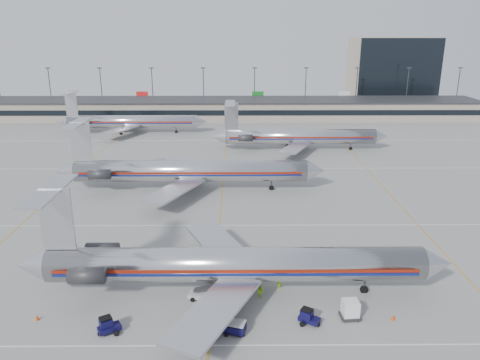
{
  "coord_description": "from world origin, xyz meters",
  "views": [
    {
      "loc": [
        2.66,
        -54.77,
        28.24
      ],
      "look_at": [
        3.18,
        18.24,
        4.5
      ],
      "focal_mm": 35.0,
      "sensor_mm": 36.0,
      "label": 1
    }
  ],
  "objects_px": {
    "jet_second_row": "(185,171)",
    "belt_loader": "(205,295)",
    "jet_foreground": "(227,264)",
    "tug_center": "(205,330)",
    "uld_container": "(350,310)"
  },
  "relations": [
    {
      "from": "jet_foreground",
      "to": "belt_loader",
      "type": "bearing_deg",
      "value": -153.07
    },
    {
      "from": "jet_second_row",
      "to": "uld_container",
      "type": "relative_size",
      "value": 24.05
    },
    {
      "from": "jet_second_row",
      "to": "belt_loader",
      "type": "bearing_deg",
      "value": -80.97
    },
    {
      "from": "belt_loader",
      "to": "jet_foreground",
      "type": "bearing_deg",
      "value": 37.37
    },
    {
      "from": "jet_second_row",
      "to": "tug_center",
      "type": "xyz_separation_m",
      "value": [
        6.23,
        -42.94,
        -2.92
      ]
    },
    {
      "from": "jet_foreground",
      "to": "belt_loader",
      "type": "relative_size",
      "value": 11.66
    },
    {
      "from": "tug_center",
      "to": "belt_loader",
      "type": "height_order",
      "value": "belt_loader"
    },
    {
      "from": "jet_second_row",
      "to": "belt_loader",
      "type": "height_order",
      "value": "jet_second_row"
    },
    {
      "from": "tug_center",
      "to": "belt_loader",
      "type": "relative_size",
      "value": 0.57
    },
    {
      "from": "tug_center",
      "to": "uld_container",
      "type": "bearing_deg",
      "value": 28.38
    },
    {
      "from": "belt_loader",
      "to": "jet_second_row",
      "type": "bearing_deg",
      "value": 109.48
    },
    {
      "from": "jet_second_row",
      "to": "uld_container",
      "type": "xyz_separation_m",
      "value": [
        20.81,
        -39.94,
        -2.7
      ]
    },
    {
      "from": "jet_foreground",
      "to": "jet_second_row",
      "type": "xyz_separation_m",
      "value": [
        -8.17,
        35.07,
        0.07
      ]
    },
    {
      "from": "jet_second_row",
      "to": "uld_container",
      "type": "distance_m",
      "value": 45.12
    },
    {
      "from": "jet_foreground",
      "to": "belt_loader",
      "type": "height_order",
      "value": "jet_foreground"
    }
  ]
}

